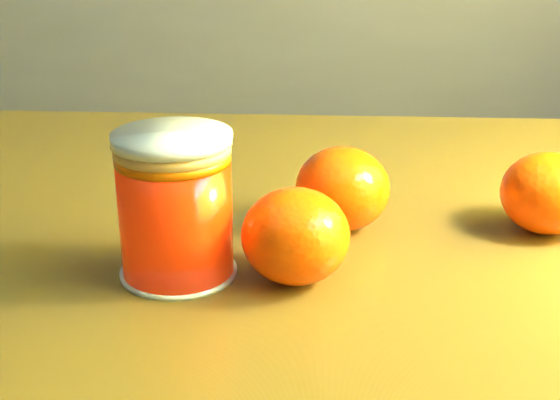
{
  "coord_description": "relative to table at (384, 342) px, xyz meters",
  "views": [
    {
      "loc": [
        0.89,
        -0.27,
        0.99
      ],
      "look_at": [
        0.91,
        0.23,
        0.79
      ],
      "focal_mm": 50.0,
      "sensor_mm": 36.0,
      "label": 1
    }
  ],
  "objects": [
    {
      "name": "orange_extra",
      "position": [
        -0.08,
        -0.07,
        0.13
      ],
      "size": [
        0.08,
        0.08,
        0.06
      ],
      "primitive_type": "ellipsoid",
      "rotation": [
        0.0,
        0.0,
        0.1
      ],
      "color": "#FF4D05",
      "rests_on": "table"
    },
    {
      "name": "juice_glass",
      "position": [
        -0.16,
        -0.06,
        0.15
      ],
      "size": [
        0.08,
        0.08,
        0.1
      ],
      "rotation": [
        0.0,
        0.0,
        0.07
      ],
      "color": "#FF2705",
      "rests_on": "table"
    },
    {
      "name": "orange_front",
      "position": [
        -0.04,
        0.02,
        0.13
      ],
      "size": [
        0.1,
        0.1,
        0.07
      ],
      "primitive_type": "ellipsoid",
      "rotation": [
        0.0,
        0.0,
        0.37
      ],
      "color": "#FF4D05",
      "rests_on": "table"
    },
    {
      "name": "orange_back",
      "position": [
        0.12,
        0.01,
        0.13
      ],
      "size": [
        0.09,
        0.09,
        0.06
      ],
      "primitive_type": "ellipsoid",
      "rotation": [
        0.0,
        0.0,
        0.25
      ],
      "color": "#FF4D05",
      "rests_on": "table"
    },
    {
      "name": "table",
      "position": [
        0.0,
        0.0,
        0.0
      ],
      "size": [
        1.05,
        0.78,
        0.74
      ],
      "rotation": [
        0.0,
        0.0,
        -0.09
      ],
      "color": "brown",
      "rests_on": "ground"
    }
  ]
}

